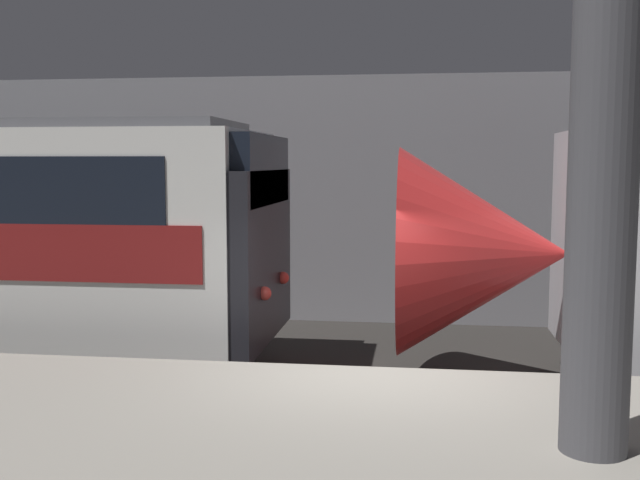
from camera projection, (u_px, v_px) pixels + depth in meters
ground_plane at (375, 459)px, 7.71m from camera, size 120.00×120.00×0.00m
station_rear_barrier at (398, 200)px, 14.09m from camera, size 50.00×0.15×4.67m
support_pillar_near at (602, 190)px, 5.19m from camera, size 0.48×0.48×3.76m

